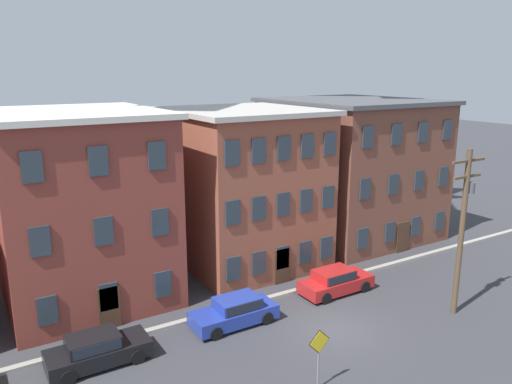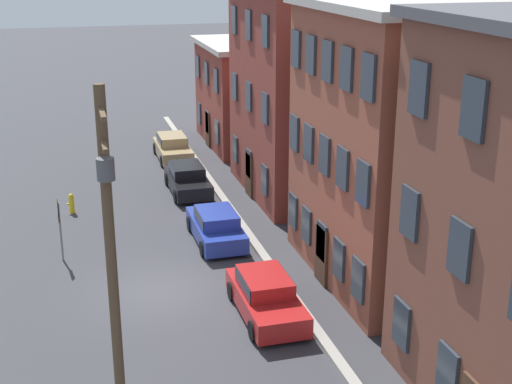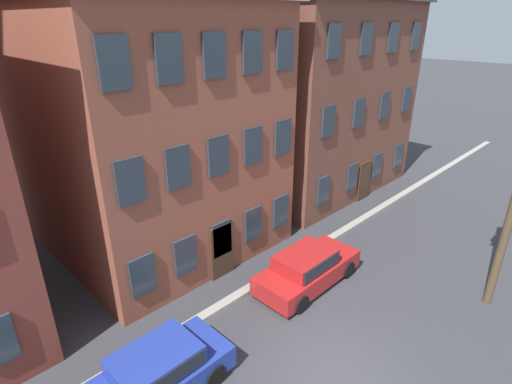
% 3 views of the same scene
% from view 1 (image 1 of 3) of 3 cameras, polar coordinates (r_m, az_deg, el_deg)
% --- Properties ---
extents(ground_plane, '(200.00, 200.00, 0.00)m').
position_cam_1_polar(ground_plane, '(26.08, 8.92, -15.21)').
color(ground_plane, '#38383D').
extents(kerb_strip, '(56.00, 0.36, 0.16)m').
position_cam_1_polar(kerb_strip, '(29.21, 3.11, -11.57)').
color(kerb_strip, '#9E998E').
rests_on(kerb_strip, ground_plane).
extents(apartment_midblock, '(9.01, 10.44, 10.49)m').
position_cam_1_polar(apartment_midblock, '(29.60, -19.55, -1.35)').
color(apartment_midblock, brown).
rests_on(apartment_midblock, ground_plane).
extents(apartment_far, '(8.90, 9.62, 10.20)m').
position_cam_1_polar(apartment_far, '(32.88, -1.43, 0.64)').
color(apartment_far, brown).
rests_on(apartment_far, ground_plane).
extents(apartment_annex, '(10.72, 12.10, 10.44)m').
position_cam_1_polar(apartment_annex, '(39.82, 10.59, 2.89)').
color(apartment_annex, brown).
rests_on(apartment_annex, ground_plane).
extents(car_black, '(4.40, 1.92, 1.43)m').
position_cam_1_polar(car_black, '(23.79, -17.75, -16.72)').
color(car_black, black).
rests_on(car_black, ground_plane).
extents(car_blue, '(4.40, 1.92, 1.43)m').
position_cam_1_polar(car_blue, '(25.91, -2.41, -13.38)').
color(car_blue, '#233899').
rests_on(car_blue, ground_plane).
extents(car_red, '(4.40, 1.92, 1.43)m').
position_cam_1_polar(car_red, '(29.61, 9.03, -9.95)').
color(car_red, '#B21E1E').
rests_on(car_red, ground_plane).
extents(caution_sign, '(1.03, 0.08, 2.63)m').
position_cam_1_polar(caution_sign, '(20.92, 7.21, -17.42)').
color(caution_sign, slate).
rests_on(caution_sign, ground_plane).
extents(utility_pole, '(2.40, 0.44, 8.81)m').
position_cam_1_polar(utility_pole, '(27.56, 22.58, -3.35)').
color(utility_pole, brown).
rests_on(utility_pole, ground_plane).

